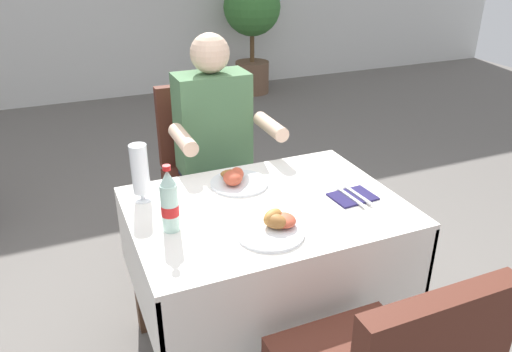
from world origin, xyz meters
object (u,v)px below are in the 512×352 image
Objects in this scene: chair_far_diner_seat at (207,167)px; beer_glass_left at (140,173)px; main_dining_table at (266,243)px; potted_plant_corner at (252,20)px; cola_bottle_primary at (169,203)px; seated_diner_far at (217,146)px; napkin_cutlery_set at (353,196)px; plate_near_camera at (274,225)px; plate_far_diner at (236,179)px.

chair_far_diner_seat reaches higher than beer_glass_left.
beer_glass_left is (-0.43, 0.23, 0.30)m from main_dining_table.
cola_bottle_primary is at bearing -116.42° from potted_plant_corner.
main_dining_table is 0.69m from seated_diner_far.
napkin_cutlery_set is at bearing -21.44° from beer_glass_left.
seated_diner_far is 3.46m from potted_plant_corner.
main_dining_table is 0.83× the size of seated_diner_far.
cola_bottle_primary reaches higher than plate_near_camera.
seated_diner_far is (0.03, 0.66, 0.17)m from main_dining_table.
plate_near_camera is 4.28m from potted_plant_corner.
seated_diner_far reaches higher than plate_far_diner.
main_dining_table is 1.08× the size of chair_far_diner_seat.
main_dining_table is at bearing 5.22° from cola_bottle_primary.
napkin_cutlery_set is at bearing -68.08° from chair_far_diner_seat.
plate_near_camera is at bearing -47.34° from beer_glass_left.
plate_near_camera is 0.96× the size of cola_bottle_primary.
main_dining_table is at bearing -27.54° from beer_glass_left.
plate_near_camera is at bearing -105.33° from main_dining_table.
plate_far_diner is at bearing -1.77° from beer_glass_left.
cola_bottle_primary reaches higher than napkin_cutlery_set.
beer_glass_left is at bearing 100.63° from cola_bottle_primary.
napkin_cutlery_set is (0.78, -0.30, -0.11)m from beer_glass_left.
main_dining_table is 0.30m from plate_far_diner.
chair_far_diner_seat is 4.14× the size of beer_glass_left.
seated_diner_far is 6.54× the size of napkin_cutlery_set.
plate_far_diner is at bearing 36.01° from cola_bottle_primary.
main_dining_table is at bearing -78.94° from plate_far_diner.
chair_far_diner_seat is 5.03× the size of napkin_cutlery_set.
cola_bottle_primary is at bearing 155.28° from plate_near_camera.
potted_plant_corner is (1.90, 3.82, -0.00)m from cola_bottle_primary.
chair_far_diner_seat reaches higher than plate_far_diner.
main_dining_table is at bearing 166.99° from napkin_cutlery_set.
plate_far_diner is 0.97× the size of cola_bottle_primary.
potted_plant_corner is at bearing 61.33° from beer_glass_left.
chair_far_diner_seat reaches higher than main_dining_table.
seated_diner_far is 5.27× the size of plate_near_camera.
seated_diner_far is 5.05× the size of cola_bottle_primary.
chair_far_diner_seat is at bearing 90.00° from main_dining_table.
potted_plant_corner is (1.95, 3.56, -0.01)m from beer_glass_left.
potted_plant_corner is (1.56, 3.58, 0.09)m from plate_far_diner.
seated_diner_far is at bearing 43.79° from beer_glass_left.
cola_bottle_primary is 1.30× the size of napkin_cutlery_set.
cola_bottle_primary is at bearing -174.78° from main_dining_table.
beer_glass_left is 0.84m from napkin_cutlery_set.
plate_near_camera is at bearing -95.26° from seated_diner_far.
chair_far_diner_seat is at bearing 51.81° from beer_glass_left.
napkin_cutlery_set is (0.34, -0.08, 0.18)m from main_dining_table.
potted_plant_corner is at bearing 63.29° from chair_far_diner_seat.
chair_far_diner_seat is at bearing -116.71° from potted_plant_corner.
beer_glass_left is 0.26m from cola_bottle_primary.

